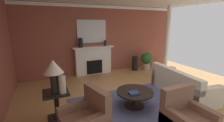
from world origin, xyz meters
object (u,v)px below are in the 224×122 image
(coffee_table, at_px, (135,95))
(side_table, at_px, (57,104))
(vase_mantel_left, at_px, (81,43))
(vase_mantel_right, at_px, (105,43))
(mantel_mirror, at_px, (92,31))
(armchair_facing_fireplace, at_px, (186,121))
(armchair_near_window, at_px, (86,122))
(fireplace, at_px, (94,61))
(potted_plant, at_px, (146,60))
(sofa, at_px, (181,86))
(vase_tall_corner, at_px, (135,63))
(table_lamp, at_px, (53,70))
(vase_on_side_table, at_px, (62,85))

(coffee_table, height_order, side_table, side_table)
(coffee_table, height_order, vase_mantel_left, vase_mantel_left)
(coffee_table, xyz_separation_m, side_table, (-1.98, 0.26, 0.06))
(vase_mantel_right, bearing_deg, side_table, -130.10)
(mantel_mirror, relative_size, armchair_facing_fireplace, 1.35)
(armchair_near_window, bearing_deg, fireplace, 69.60)
(mantel_mirror, height_order, potted_plant, mantel_mirror)
(fireplace, height_order, side_table, fireplace)
(fireplace, height_order, vase_mantel_left, vase_mantel_left)
(coffee_table, distance_m, side_table, 2.00)
(mantel_mirror, bearing_deg, coffee_table, -87.71)
(sofa, distance_m, armchair_facing_fireplace, 1.96)
(fireplace, xyz_separation_m, vase_tall_corner, (1.99, -0.30, -0.25))
(sofa, bearing_deg, vase_mantel_right, 112.89)
(fireplace, distance_m, armchair_facing_fireplace, 4.57)
(table_lamp, bearing_deg, vase_mantel_left, 65.47)
(side_table, distance_m, vase_mantel_right, 3.85)
(vase_mantel_right, distance_m, potted_plant, 2.25)
(vase_mantel_left, bearing_deg, vase_tall_corner, -5.62)
(table_lamp, bearing_deg, coffee_table, -7.51)
(mantel_mirror, relative_size, vase_mantel_right, 5.16)
(armchair_facing_fireplace, xyz_separation_m, table_lamp, (-2.32, 1.64, 0.92))
(sofa, bearing_deg, fireplace, 120.53)
(vase_on_side_table, xyz_separation_m, potted_plant, (4.29, 2.62, -0.41))
(vase_mantel_left, height_order, vase_tall_corner, vase_mantel_left)
(fireplace, distance_m, vase_on_side_table, 3.48)
(fireplace, height_order, vase_tall_corner, fireplace)
(armchair_facing_fireplace, relative_size, side_table, 1.36)
(side_table, bearing_deg, vase_mantel_right, 49.90)
(fireplace, xyz_separation_m, armchair_near_window, (-1.38, -3.72, -0.28))
(table_lamp, height_order, vase_tall_corner, table_lamp)
(sofa, distance_m, vase_on_side_table, 3.62)
(coffee_table, bearing_deg, vase_mantel_left, 102.34)
(vase_mantel_left, relative_size, vase_mantel_right, 1.58)
(side_table, height_order, table_lamp, table_lamp)
(vase_on_side_table, xyz_separation_m, vase_tall_corner, (3.69, 2.72, -0.56))
(mantel_mirror, height_order, armchair_facing_fireplace, mantel_mirror)
(armchair_near_window, height_order, coffee_table, armchair_near_window)
(armchair_facing_fireplace, xyz_separation_m, vase_on_side_table, (-2.17, 1.52, 0.59))
(fireplace, relative_size, vase_mantel_right, 7.27)
(mantel_mirror, distance_m, coffee_table, 3.63)
(potted_plant, bearing_deg, mantel_mirror, 168.71)
(side_table, bearing_deg, vase_tall_corner, 34.11)
(armchair_facing_fireplace, bearing_deg, vase_mantel_left, 102.74)
(vase_on_side_table, height_order, vase_mantel_left, vase_mantel_left)
(mantel_mirror, relative_size, sofa, 0.58)
(armchair_near_window, relative_size, armchair_facing_fireplace, 1.02)
(mantel_mirror, bearing_deg, armchair_near_window, -109.81)
(fireplace, height_order, coffee_table, fireplace)
(table_lamp, bearing_deg, side_table, 0.90)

